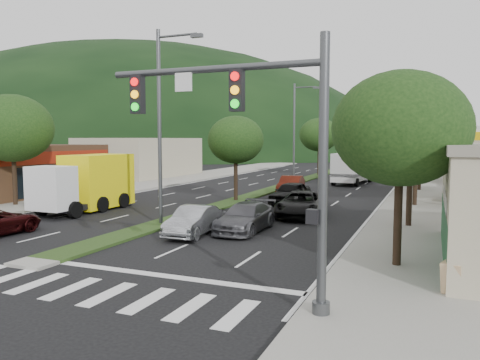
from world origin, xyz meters
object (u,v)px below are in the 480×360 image
at_px(tree_r_c, 417,135).
at_px(car_queue_b, 245,217).
at_px(tree_r_e, 423,135).
at_px(tree_med_near, 236,140).
at_px(car_queue_d, 301,204).
at_px(car_queue_c, 291,186).
at_px(traffic_signal, 262,132).
at_px(streetlight_mid, 296,128).
at_px(tree_r_d, 421,131).
at_px(tree_r_a, 400,129).
at_px(a_frame_sign, 453,275).
at_px(tree_l_a, 12,128).
at_px(sedan_silver, 193,221).
at_px(car_queue_a, 290,193).
at_px(tree_med_far, 319,135).
at_px(box_truck, 89,184).
at_px(motorhome, 354,167).
at_px(streetlight_near, 163,117).
at_px(tree_r_b, 411,128).

bearing_deg(tree_r_c, car_queue_b, -121.69).
height_order(tree_r_e, tree_med_near, tree_r_e).
bearing_deg(car_queue_d, tree_med_near, 135.58).
xyz_separation_m(tree_med_near, car_queue_c, (2.54, 5.36, -3.67)).
relative_size(traffic_signal, car_queue_b, 1.49).
height_order(streetlight_mid, car_queue_b, streetlight_mid).
relative_size(traffic_signal, tree_r_c, 1.08).
height_order(tree_r_d, streetlight_mid, streetlight_mid).
relative_size(tree_r_a, tree_med_near, 1.10).
xyz_separation_m(tree_r_a, tree_r_e, (0.00, 36.00, 0.07)).
distance_m(car_queue_c, a_frame_sign, 24.69).
bearing_deg(tree_r_a, car_queue_b, 150.37).
bearing_deg(tree_r_a, tree_l_a, 166.24).
distance_m(tree_r_a, sedan_silver, 10.37).
bearing_deg(tree_r_c, tree_r_e, 90.00).
relative_size(streetlight_mid, car_queue_a, 2.23).
height_order(traffic_signal, car_queue_c, traffic_signal).
xyz_separation_m(tree_med_far, car_queue_a, (3.97, -25.64, -4.24)).
relative_size(tree_l_a, sedan_silver, 1.77).
bearing_deg(streetlight_mid, tree_r_a, -67.87).
xyz_separation_m(tree_med_near, box_truck, (-6.84, -7.44, -2.78)).
relative_size(tree_r_a, tree_l_a, 0.92).
relative_size(streetlight_mid, car_queue_d, 1.91).
distance_m(tree_r_e, motorhome, 8.67).
relative_size(traffic_signal, streetlight_mid, 0.70).
distance_m(tree_med_far, car_queue_c, 21.23).
bearing_deg(tree_l_a, tree_r_a, -13.76).
distance_m(tree_r_e, box_truck, 35.10).
distance_m(tree_r_d, streetlight_mid, 12.18).
xyz_separation_m(tree_med_far, car_queue_b, (4.69, -35.84, -4.32)).
distance_m(car_queue_d, motorhome, 21.74).
height_order(streetlight_near, a_frame_sign, streetlight_near).
bearing_deg(car_queue_d, streetlight_mid, 99.66).
bearing_deg(tree_r_b, tree_med_near, 153.43).
relative_size(car_queue_c, box_truck, 0.65).
xyz_separation_m(sedan_silver, car_queue_d, (3.25, 6.98, 0.05)).
bearing_deg(car_queue_a, tree_med_near, -168.93).
xyz_separation_m(traffic_signal, car_queue_b, (-4.34, 9.70, -3.96)).
relative_size(traffic_signal, streetlight_near, 0.70).
xyz_separation_m(car_queue_a, a_frame_sign, (9.70, -17.04, -0.06)).
bearing_deg(tree_r_d, tree_med_near, -135.00).
distance_m(tree_r_a, tree_med_far, 41.76).
bearing_deg(car_queue_c, tree_r_c, -26.00).
bearing_deg(car_queue_d, a_frame_sign, -64.56).
height_order(car_queue_a, car_queue_b, car_queue_a).
bearing_deg(car_queue_d, tree_l_a, -176.65).
xyz_separation_m(tree_l_a, a_frame_sign, (26.17, -8.68, -4.48)).
bearing_deg(car_queue_b, motorhome, 87.52).
bearing_deg(box_truck, tree_r_d, -134.43).
xyz_separation_m(tree_r_c, a_frame_sign, (1.67, -18.68, -4.05)).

